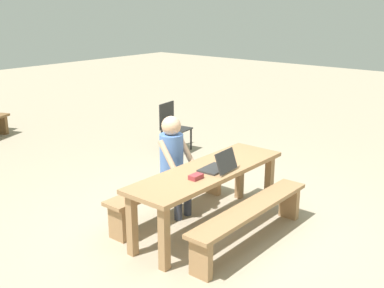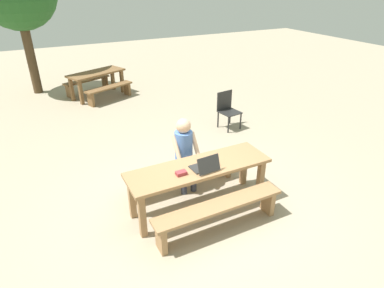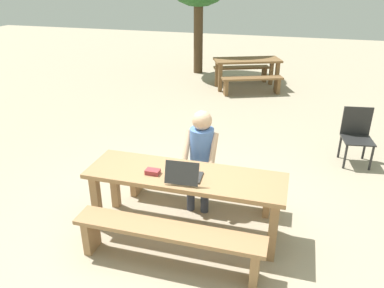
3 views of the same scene
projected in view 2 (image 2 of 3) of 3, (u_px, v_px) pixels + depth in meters
ground_plane at (199, 206)px, 5.19m from camera, size 30.00×30.00×0.00m
picnic_table_front at (199, 172)px, 4.90m from camera, size 2.20×0.66×0.75m
bench_near at (219, 210)px, 4.55m from camera, size 1.96×0.30×0.45m
bench_far at (182, 170)px, 5.50m from camera, size 1.96×0.30×0.45m
laptop at (205, 166)px, 4.72m from camera, size 0.37×0.35×0.25m
small_pouch at (181, 173)px, 4.62m from camera, size 0.15×0.10×0.05m
person_seated at (185, 149)px, 5.30m from camera, size 0.40×0.40×1.27m
plastic_chair at (227, 109)px, 7.72m from camera, size 0.50×0.50×0.87m
picnic_table_mid at (97, 76)px, 9.66m from camera, size 1.79×1.25×0.75m
bench_mid_south at (109, 90)px, 9.47m from camera, size 1.49×0.84×0.42m
bench_mid_north at (87, 83)px, 10.13m from camera, size 1.49×0.84×0.42m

